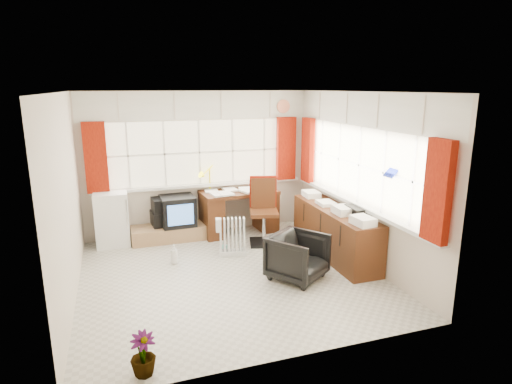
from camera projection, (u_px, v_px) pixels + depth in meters
ground at (230, 275)px, 5.98m from camera, size 4.00×4.00×0.00m
room_walls at (229, 170)px, 5.62m from camera, size 4.00×4.00×4.00m
window_back at (201, 181)px, 7.54m from camera, size 3.70×0.12×3.60m
window_right at (356, 199)px, 6.35m from camera, size 0.12×3.70×3.60m
curtains at (270, 159)px, 6.77m from camera, size 3.83×3.83×1.15m
overhead_cabinets at (273, 107)px, 6.64m from camera, size 3.98×3.98×0.48m
desk at (239, 209)px, 7.65m from camera, size 1.38×0.76×0.81m
desk_lamp at (210, 173)px, 7.57m from camera, size 0.19×0.17×0.44m
task_chair at (263, 208)px, 7.16m from camera, size 0.57×0.59×1.11m
office_chair at (298, 257)px, 5.81m from camera, size 0.95×0.96×0.63m
radiator at (232, 240)px, 6.63m from camera, size 0.43×0.24×0.60m
credenza at (335, 231)px, 6.60m from camera, size 0.50×2.00×0.85m
file_tray at (359, 211)px, 6.20m from camera, size 0.32×0.40×0.13m
tv_bench at (173, 232)px, 7.36m from camera, size 1.40×0.50×0.25m
crt_tv at (178, 211)px, 7.30m from camera, size 0.58×0.55×0.51m
hifi_stack at (171, 211)px, 7.38m from camera, size 0.69×0.47×0.47m
mini_fridge at (112, 218)px, 7.06m from camera, size 0.53×0.54×0.90m
spray_bottle_a at (174, 254)px, 6.34m from camera, size 0.13×0.13×0.30m
spray_bottle_b at (224, 247)px, 6.77m from camera, size 0.12×0.12×0.19m
flower_vase at (143, 354)px, 3.87m from camera, size 0.27×0.27×0.41m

